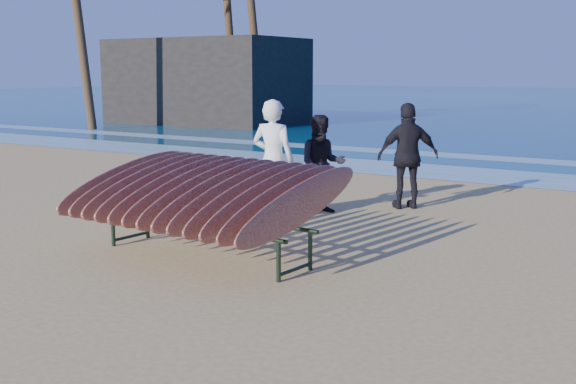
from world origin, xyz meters
name	(u,v)px	position (x,y,z in m)	size (l,w,h in m)	color
ground	(252,280)	(0.00, 0.00, 0.00)	(120.00, 120.00, 0.00)	tan
foam_near	(499,177)	(0.00, 10.00, 0.01)	(160.00, 160.00, 0.00)	white
foam_far	(536,161)	(0.00, 13.50, 0.01)	(160.00, 160.00, 0.00)	white
surfboard_rack	(204,193)	(-1.13, 0.52, 0.88)	(3.34, 2.74, 1.40)	black
person_white	(273,160)	(-1.76, 3.09, 1.00)	(0.73, 0.48, 2.01)	white
person_dark_a	(322,164)	(-1.37, 4.03, 0.86)	(0.83, 0.65, 1.71)	black
person_dark_b	(408,156)	(-0.27, 5.22, 0.95)	(1.12, 0.46, 1.90)	black
building	(206,81)	(-16.84, 19.99, 1.95)	(8.78, 4.88, 3.90)	#2D2823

